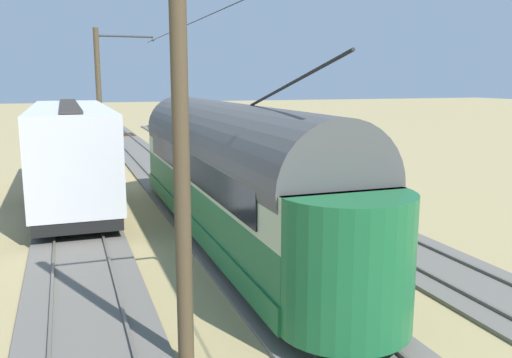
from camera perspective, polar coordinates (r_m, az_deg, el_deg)
ground_plane at (r=20.54m, az=-5.77°, el=-3.64°), size 220.00×220.00×0.00m
track_streetcar_siding at (r=22.26m, az=5.30°, el=-2.39°), size 2.80×80.00×0.18m
track_adjacent_siding at (r=20.82m, az=-5.98°, el=-3.30°), size 2.80×80.00×0.18m
track_third_siding at (r=20.29m, az=-18.38°, el=-4.15°), size 2.80×80.00×0.18m
vintage_streetcar at (r=16.74m, az=-3.02°, el=1.10°), size 2.65×17.50×5.32m
boxcar_adjacent at (r=23.38m, az=-18.90°, el=2.96°), size 2.96×13.05×3.85m
catenary_pole_foreground at (r=29.59m, az=-16.06°, el=8.09°), size 3.13×0.28×7.61m
catenary_pole_mid_near at (r=8.94m, az=-7.39°, el=4.06°), size 3.13×0.28×7.61m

